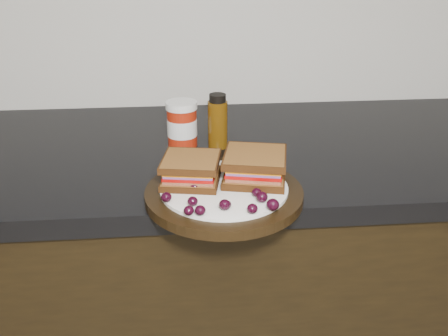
# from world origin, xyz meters

# --- Properties ---
(base_cabinets) EXTENTS (3.96, 0.58, 0.86)m
(base_cabinets) POSITION_xyz_m (0.00, 1.70, 0.43)
(base_cabinets) COLOR black
(base_cabinets) RESTS_ON ground_plane
(countertop) EXTENTS (3.98, 0.60, 0.04)m
(countertop) POSITION_xyz_m (0.00, 1.70, 0.88)
(countertop) COLOR black
(countertop) RESTS_ON base_cabinets
(plate) EXTENTS (0.28, 0.28, 0.02)m
(plate) POSITION_xyz_m (-0.09, 1.45, 0.91)
(plate) COLOR black
(plate) RESTS_ON countertop
(sandwich_left) EXTENTS (0.12, 0.12, 0.05)m
(sandwich_left) POSITION_xyz_m (-0.14, 1.47, 0.95)
(sandwich_left) COLOR brown
(sandwich_left) RESTS_ON plate
(sandwich_right) EXTENTS (0.13, 0.13, 0.05)m
(sandwich_right) POSITION_xyz_m (-0.03, 1.47, 0.95)
(sandwich_right) COLOR brown
(sandwich_right) RESTS_ON plate
(grape_0) EXTENTS (0.02, 0.02, 0.02)m
(grape_0) POSITION_xyz_m (-0.19, 1.40, 0.93)
(grape_0) COLOR black
(grape_0) RESTS_ON plate
(grape_1) EXTENTS (0.02, 0.02, 0.02)m
(grape_1) POSITION_xyz_m (-0.14, 1.38, 0.93)
(grape_1) COLOR black
(grape_1) RESTS_ON plate
(grape_2) EXTENTS (0.02, 0.02, 0.02)m
(grape_2) POSITION_xyz_m (-0.15, 1.35, 0.93)
(grape_2) COLOR black
(grape_2) RESTS_ON plate
(grape_3) EXTENTS (0.02, 0.02, 0.02)m
(grape_3) POSITION_xyz_m (-0.13, 1.35, 0.93)
(grape_3) COLOR black
(grape_3) RESTS_ON plate
(grape_4) EXTENTS (0.02, 0.02, 0.02)m
(grape_4) POSITION_xyz_m (-0.09, 1.37, 0.93)
(grape_4) COLOR black
(grape_4) RESTS_ON plate
(grape_5) EXTENTS (0.01, 0.01, 0.01)m
(grape_5) POSITION_xyz_m (-0.09, 1.37, 0.93)
(grape_5) COLOR black
(grape_5) RESTS_ON plate
(grape_6) EXTENTS (0.02, 0.02, 0.02)m
(grape_6) POSITION_xyz_m (-0.05, 1.35, 0.93)
(grape_6) COLOR black
(grape_6) RESTS_ON plate
(grape_7) EXTENTS (0.02, 0.02, 0.02)m
(grape_7) POSITION_xyz_m (-0.02, 1.36, 0.93)
(grape_7) COLOR black
(grape_7) RESTS_ON plate
(grape_8) EXTENTS (0.02, 0.02, 0.02)m
(grape_8) POSITION_xyz_m (-0.03, 1.39, 0.93)
(grape_8) COLOR black
(grape_8) RESTS_ON plate
(grape_9) EXTENTS (0.02, 0.02, 0.02)m
(grape_9) POSITION_xyz_m (-0.04, 1.41, 0.93)
(grape_9) COLOR black
(grape_9) RESTS_ON plate
(grape_10) EXTENTS (0.02, 0.02, 0.02)m
(grape_10) POSITION_xyz_m (-0.01, 1.43, 0.93)
(grape_10) COLOR black
(grape_10) RESTS_ON plate
(grape_11) EXTENTS (0.02, 0.02, 0.02)m
(grape_11) POSITION_xyz_m (-0.01, 1.46, 0.93)
(grape_11) COLOR black
(grape_11) RESTS_ON plate
(grape_12) EXTENTS (0.02, 0.02, 0.02)m
(grape_12) POSITION_xyz_m (-0.00, 1.47, 0.93)
(grape_12) COLOR black
(grape_12) RESTS_ON plate
(grape_13) EXTENTS (0.02, 0.02, 0.02)m
(grape_13) POSITION_xyz_m (-0.03, 1.50, 0.93)
(grape_13) COLOR black
(grape_13) RESTS_ON plate
(grape_14) EXTENTS (0.02, 0.02, 0.02)m
(grape_14) POSITION_xyz_m (-0.15, 1.50, 0.93)
(grape_14) COLOR black
(grape_14) RESTS_ON plate
(grape_15) EXTENTS (0.02, 0.02, 0.02)m
(grape_15) POSITION_xyz_m (-0.13, 1.47, 0.93)
(grape_15) COLOR black
(grape_15) RESTS_ON plate
(grape_16) EXTENTS (0.02, 0.02, 0.02)m
(grape_16) POSITION_xyz_m (-0.17, 1.45, 0.93)
(grape_16) COLOR black
(grape_16) RESTS_ON plate
(grape_17) EXTENTS (0.02, 0.02, 0.02)m
(grape_17) POSITION_xyz_m (-0.16, 1.45, 0.93)
(grape_17) COLOR black
(grape_17) RESTS_ON plate
(grape_18) EXTENTS (0.02, 0.02, 0.02)m
(grape_18) POSITION_xyz_m (-0.15, 1.48, 0.93)
(grape_18) COLOR black
(grape_18) RESTS_ON plate
(grape_19) EXTENTS (0.02, 0.02, 0.02)m
(grape_19) POSITION_xyz_m (-0.17, 1.49, 0.93)
(grape_19) COLOR black
(grape_19) RESTS_ON plate
(grape_20) EXTENTS (0.02, 0.02, 0.02)m
(grape_20) POSITION_xyz_m (-0.14, 1.43, 0.93)
(grape_20) COLOR black
(grape_20) RESTS_ON plate
(condiment_jar) EXTENTS (0.08, 0.08, 0.10)m
(condiment_jar) POSITION_xyz_m (-0.16, 1.71, 0.95)
(condiment_jar) COLOR maroon
(condiment_jar) RESTS_ON countertop
(oil_bottle) EXTENTS (0.05, 0.05, 0.12)m
(oil_bottle) POSITION_xyz_m (-0.08, 1.69, 0.96)
(oil_bottle) COLOR #4A2D07
(oil_bottle) RESTS_ON countertop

